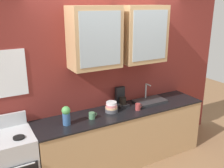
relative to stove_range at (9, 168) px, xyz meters
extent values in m
plane|color=brown|center=(1.69, 0.00, -0.45)|extent=(10.00, 10.00, 0.00)
cube|color=maroon|center=(1.69, 0.36, 0.85)|extent=(4.21, 0.10, 2.60)
cube|color=tan|center=(1.29, 0.12, 1.54)|extent=(0.70, 0.37, 0.84)
cube|color=#9EADB7|center=(1.29, -0.06, 1.54)|extent=(0.59, 0.01, 0.71)
cube|color=tan|center=(2.09, 0.12, 1.54)|extent=(0.70, 0.37, 0.84)
cube|color=#9EADB7|center=(2.09, -0.06, 1.54)|extent=(0.59, 0.01, 0.71)
cube|color=tan|center=(1.69, 0.00, -0.02)|extent=(2.68, 0.59, 0.86)
cube|color=black|center=(1.69, 0.00, 0.43)|extent=(2.70, 0.62, 0.02)
cube|color=silver|center=(0.00, 0.27, 0.53)|extent=(0.64, 0.04, 0.18)
cylinder|color=black|center=(0.15, -0.11, 0.45)|extent=(0.14, 0.14, 0.02)
cube|color=#2D2D30|center=(2.25, 0.08, 0.45)|extent=(0.52, 0.31, 0.03)
cylinder|color=silver|center=(2.25, 0.21, 0.59)|extent=(0.02, 0.02, 0.25)
cylinder|color=silver|center=(2.25, 0.15, 0.71)|extent=(0.02, 0.12, 0.02)
cylinder|color=#4C4C54|center=(1.50, 0.04, 0.46)|extent=(0.19, 0.19, 0.05)
cylinder|color=#E0AD7F|center=(1.50, 0.04, 0.50)|extent=(0.18, 0.18, 0.04)
cylinder|color=#D87F84|center=(1.50, 0.04, 0.53)|extent=(0.17, 0.17, 0.05)
cylinder|color=white|center=(1.50, 0.04, 0.57)|extent=(0.15, 0.15, 0.05)
cylinder|color=#33598C|center=(0.78, -0.04, 0.52)|extent=(0.10, 0.10, 0.16)
sphere|color=#4C994C|center=(0.78, -0.04, 0.64)|extent=(0.12, 0.12, 0.12)
cylinder|color=#993838|center=(1.88, -0.10, 0.49)|extent=(0.08, 0.08, 0.10)
torus|color=#993838|center=(1.93, -0.10, 0.49)|extent=(0.06, 0.01, 0.06)
cylinder|color=#4C7F59|center=(1.15, -0.04, 0.48)|extent=(0.09, 0.09, 0.09)
torus|color=#4C7F59|center=(1.20, -0.04, 0.49)|extent=(0.06, 0.01, 0.06)
cube|color=black|center=(1.77, 0.17, 0.45)|extent=(0.17, 0.20, 0.03)
cylinder|color=black|center=(1.77, 0.15, 0.52)|extent=(0.11, 0.11, 0.11)
cube|color=black|center=(1.77, 0.24, 0.60)|extent=(0.15, 0.06, 0.26)
camera|label=1|loc=(-0.21, -3.05, 1.99)|focal=41.29mm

